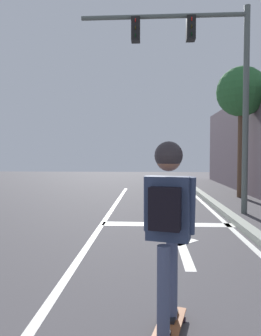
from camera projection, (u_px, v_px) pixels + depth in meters
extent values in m
cube|color=silver|center=(78.00, 260.00, 4.79)|extent=(0.12, 20.00, 0.01)
cube|color=silver|center=(168.00, 224.00, 7.22)|extent=(3.05, 0.40, 0.01)
cube|color=silver|center=(185.00, 255.00, 5.01)|extent=(0.16, 1.40, 0.01)
cube|color=silver|center=(180.00, 241.00, 5.86)|extent=(0.71, 0.71, 0.01)
cube|color=brown|center=(168.00, 329.00, 2.77)|extent=(0.42, 0.86, 0.02)
cube|color=#B2B2B7|center=(173.00, 315.00, 3.04)|extent=(0.18, 0.09, 0.01)
cylinder|color=#2F1F2C|center=(163.00, 316.00, 3.08)|extent=(0.04, 0.06, 0.05)
cylinder|color=#2F1F2C|center=(184.00, 320.00, 3.01)|extent=(0.04, 0.06, 0.05)
cylinder|color=#454D6B|center=(172.00, 276.00, 2.93)|extent=(0.11, 0.11, 0.80)
cube|color=black|center=(172.00, 316.00, 2.95)|extent=(0.15, 0.25, 0.03)
cylinder|color=#454D6B|center=(163.00, 293.00, 2.58)|extent=(0.11, 0.11, 0.80)
cube|color=navy|center=(168.00, 208.00, 2.73)|extent=(0.41, 0.27, 0.56)
cylinder|color=navy|center=(148.00, 204.00, 2.81)|extent=(0.07, 0.14, 0.52)
cylinder|color=navy|center=(191.00, 206.00, 2.69)|extent=(0.07, 0.13, 0.52)
sphere|color=#92604A|center=(169.00, 159.00, 2.71)|extent=(0.22, 0.22, 0.22)
sphere|color=#2F292C|center=(169.00, 155.00, 2.71)|extent=(0.25, 0.25, 0.25)
cube|color=black|center=(165.00, 209.00, 2.59)|extent=(0.29, 0.20, 0.36)
cylinder|color=#57615C|center=(246.00, 111.00, 8.46)|extent=(0.16, 0.16, 5.63)
cylinder|color=#57615C|center=(163.00, 16.00, 8.48)|extent=(4.51, 0.12, 0.12)
cube|color=black|center=(191.00, 29.00, 8.45)|extent=(0.24, 0.28, 0.64)
cylinder|color=red|center=(192.00, 19.00, 8.29)|extent=(0.02, 0.10, 0.10)
cylinder|color=#3C3106|center=(192.00, 26.00, 8.30)|extent=(0.02, 0.10, 0.10)
cylinder|color=black|center=(191.00, 34.00, 8.31)|extent=(0.02, 0.10, 0.10)
cube|color=black|center=(136.00, 30.00, 8.54)|extent=(0.24, 0.28, 0.64)
cylinder|color=red|center=(135.00, 20.00, 8.38)|extent=(0.02, 0.10, 0.10)
cylinder|color=#3C3106|center=(135.00, 28.00, 8.39)|extent=(0.02, 0.10, 0.10)
cylinder|color=black|center=(135.00, 35.00, 8.40)|extent=(0.02, 0.10, 0.10)
cylinder|color=brown|center=(240.00, 152.00, 11.73)|extent=(0.22, 0.22, 3.43)
sphere|color=#2F6A35|center=(241.00, 92.00, 11.63)|extent=(1.85, 1.85, 1.85)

